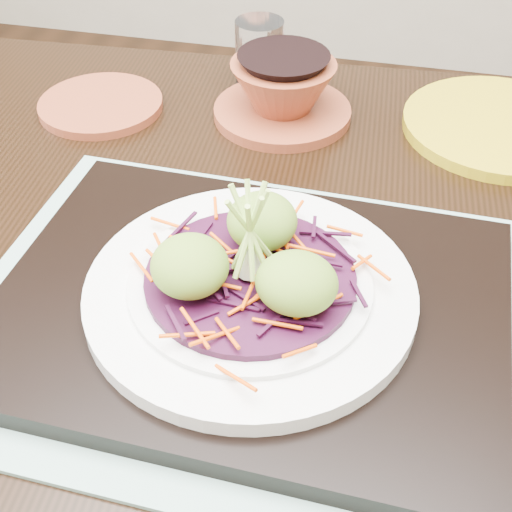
% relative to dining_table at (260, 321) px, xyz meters
% --- Properties ---
extents(dining_table, '(1.24, 0.87, 0.75)m').
position_rel_dining_table_xyz_m(dining_table, '(0.00, 0.00, 0.00)').
color(dining_table, black).
rests_on(dining_table, ground).
extents(placemat, '(0.49, 0.39, 0.00)m').
position_rel_dining_table_xyz_m(placemat, '(0.01, -0.09, 0.10)').
color(placemat, gray).
rests_on(placemat, dining_table).
extents(serving_tray, '(0.43, 0.33, 0.02)m').
position_rel_dining_table_xyz_m(serving_tray, '(0.01, -0.09, 0.11)').
color(serving_tray, black).
rests_on(serving_tray, placemat).
extents(white_plate, '(0.27, 0.27, 0.02)m').
position_rel_dining_table_xyz_m(white_plate, '(0.01, -0.09, 0.13)').
color(white_plate, silver).
rests_on(white_plate, serving_tray).
extents(cabbage_bed, '(0.17, 0.17, 0.01)m').
position_rel_dining_table_xyz_m(cabbage_bed, '(0.01, -0.09, 0.14)').
color(cabbage_bed, '#340A26').
rests_on(cabbage_bed, white_plate).
extents(carrot_julienne, '(0.21, 0.21, 0.01)m').
position_rel_dining_table_xyz_m(carrot_julienne, '(0.01, -0.09, 0.15)').
color(carrot_julienne, '#E24A04').
rests_on(carrot_julienne, cabbage_bed).
extents(guacamole_scoops, '(0.15, 0.13, 0.05)m').
position_rel_dining_table_xyz_m(guacamole_scoops, '(0.01, -0.09, 0.17)').
color(guacamole_scoops, '#598126').
rests_on(guacamole_scoops, cabbage_bed).
extents(scallion_garnish, '(0.06, 0.06, 0.09)m').
position_rel_dining_table_xyz_m(scallion_garnish, '(0.01, -0.09, 0.19)').
color(scallion_garnish, '#9FCA50').
rests_on(scallion_garnish, cabbage_bed).
extents(terracotta_side_plate, '(0.19, 0.19, 0.01)m').
position_rel_dining_table_xyz_m(terracotta_side_plate, '(-0.25, 0.21, 0.10)').
color(terracotta_side_plate, brown).
rests_on(terracotta_side_plate, dining_table).
extents(water_glass, '(0.07, 0.07, 0.09)m').
position_rel_dining_table_xyz_m(water_glass, '(-0.07, 0.31, 0.14)').
color(water_glass, white).
rests_on(water_glass, dining_table).
extents(terracotta_bowl_set, '(0.22, 0.22, 0.07)m').
position_rel_dining_table_xyz_m(terracotta_bowl_set, '(-0.03, 0.25, 0.13)').
color(terracotta_bowl_set, brown).
rests_on(terracotta_bowl_set, dining_table).
extents(yellow_plate, '(0.25, 0.25, 0.01)m').
position_rel_dining_table_xyz_m(yellow_plate, '(0.22, 0.27, 0.11)').
color(yellow_plate, '#A58E12').
rests_on(yellow_plate, dining_table).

